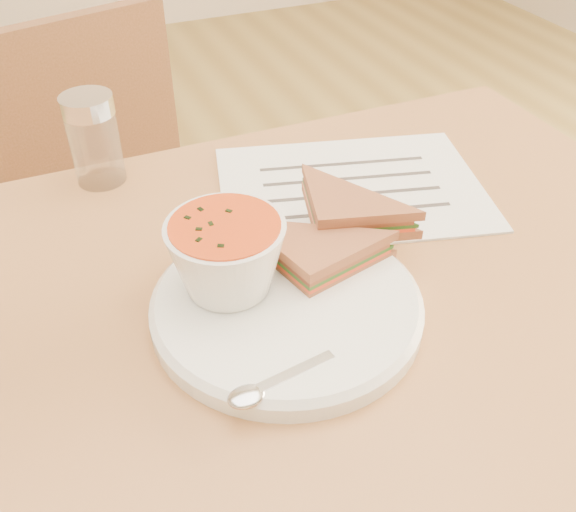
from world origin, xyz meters
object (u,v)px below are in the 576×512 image
condiment_shaker (94,140)px  plate (287,307)px  chair_far (143,296)px  soup_bowl (227,259)px

condiment_shaker → plate: bearing=-69.5°
chair_far → plate: size_ratio=3.39×
plate → condiment_shaker: (-0.11, 0.30, 0.05)m
soup_bowl → condiment_shaker: condiment_shaker is taller
soup_bowl → plate: bearing=-37.8°
chair_far → soup_bowl: bearing=79.1°
plate → soup_bowl: soup_bowl is taller
chair_far → soup_bowl: size_ratio=7.90×
soup_bowl → condiment_shaker: size_ratio=0.99×
chair_far → plate: (0.08, -0.45, 0.33)m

